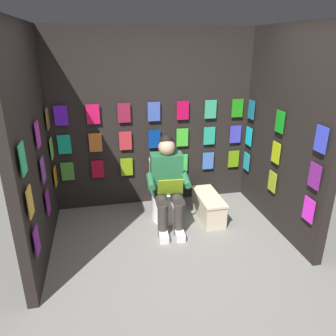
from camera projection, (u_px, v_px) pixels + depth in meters
name	position (u px, v px, depth m)	size (l,w,h in m)	color
ground_plane	(188.00, 285.00, 3.20)	(30.00, 30.00, 0.00)	gray
display_wall_back	(153.00, 121.00, 4.51)	(2.89, 0.14, 2.46)	black
display_wall_left	(285.00, 133.00, 3.89)	(0.14, 1.88, 2.46)	black
display_wall_right	(31.00, 148.00, 3.33)	(0.14, 1.88, 2.46)	black
toilet	(165.00, 194.00, 4.36)	(0.42, 0.57, 0.77)	white
person_reading	(168.00, 183.00, 4.05)	(0.54, 0.70, 1.19)	#286B42
comic_longbox_near	(208.00, 206.00, 4.37)	(0.29, 0.70, 0.34)	beige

